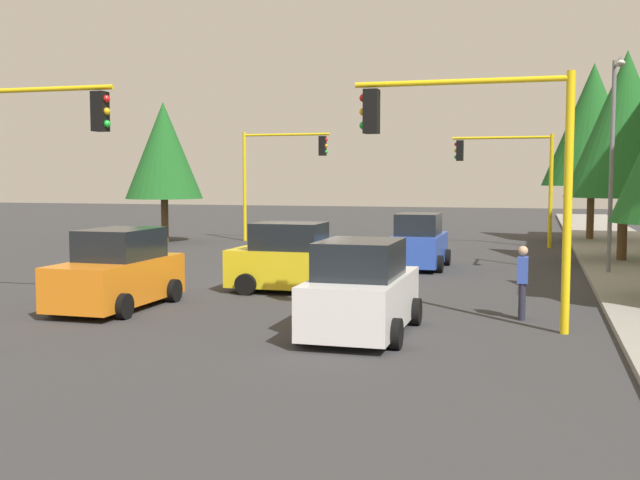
% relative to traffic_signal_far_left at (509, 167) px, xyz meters
% --- Properties ---
extents(ground_plane, '(120.00, 120.00, 0.00)m').
position_rel_traffic_signal_far_left_xyz_m(ground_plane, '(14.00, -5.63, -3.72)').
color(ground_plane, '#353538').
extents(traffic_signal_far_left, '(0.36, 4.59, 5.23)m').
position_rel_traffic_signal_far_left_xyz_m(traffic_signal_far_left, '(0.00, 0.00, 0.00)').
color(traffic_signal_far_left, yellow).
rests_on(traffic_signal_far_left, ground).
extents(traffic_signal_near_left, '(0.36, 4.59, 5.42)m').
position_rel_traffic_signal_far_left_xyz_m(traffic_signal_near_left, '(20.00, 0.03, 0.13)').
color(traffic_signal_near_left, yellow).
rests_on(traffic_signal_near_left, ground).
extents(traffic_signal_near_right, '(0.36, 4.59, 5.58)m').
position_rel_traffic_signal_far_left_xyz_m(traffic_signal_near_right, '(20.00, -11.31, 0.23)').
color(traffic_signal_near_right, yellow).
rests_on(traffic_signal_near_right, ground).
extents(traffic_signal_far_right, '(0.36, 4.59, 5.52)m').
position_rel_traffic_signal_far_left_xyz_m(traffic_signal_far_right, '(-0.00, -11.30, 0.20)').
color(traffic_signal_far_right, yellow).
rests_on(traffic_signal_far_right, ground).
extents(street_lamp_curbside, '(2.15, 0.28, 7.00)m').
position_rel_traffic_signal_far_left_xyz_m(street_lamp_curbside, '(10.39, 3.57, 0.63)').
color(street_lamp_curbside, slate).
rests_on(street_lamp_curbside, ground).
extents(tree_opposite_side, '(3.82, 3.82, 6.97)m').
position_rel_traffic_signal_far_left_xyz_m(tree_opposite_side, '(2.00, -16.63, 0.84)').
color(tree_opposite_side, brown).
rests_on(tree_opposite_side, ground).
extents(tree_roadside_mid, '(4.34, 4.34, 7.93)m').
position_rel_traffic_signal_far_left_xyz_m(tree_roadside_mid, '(6.00, 4.37, 1.49)').
color(tree_roadside_mid, brown).
rests_on(tree_roadside_mid, ground).
extents(tree_roadside_far, '(4.85, 4.85, 8.90)m').
position_rel_traffic_signal_far_left_xyz_m(tree_roadside_far, '(-4.00, 3.87, 2.14)').
color(tree_roadside_far, brown).
rests_on(tree_roadside_far, ground).
extents(car_yellow, '(2.09, 3.71, 1.98)m').
position_rel_traffic_signal_far_left_xyz_m(car_yellow, '(16.00, -5.34, -2.82)').
color(car_yellow, yellow).
rests_on(car_yellow, ground).
extents(car_white, '(4.02, 2.09, 1.98)m').
position_rel_traffic_signal_far_left_xyz_m(car_white, '(21.20, -2.20, -2.82)').
color(car_white, white).
rests_on(car_white, ground).
extents(car_blue, '(3.65, 1.97, 1.98)m').
position_rel_traffic_signal_far_left_xyz_m(car_blue, '(9.43, -2.76, -2.83)').
color(car_blue, blue).
rests_on(car_blue, ground).
extents(car_orange, '(4.07, 2.04, 1.98)m').
position_rel_traffic_signal_far_left_xyz_m(car_orange, '(19.75, -8.75, -2.82)').
color(car_orange, orange).
rests_on(car_orange, ground).
extents(pedestrian_crossing, '(0.40, 0.24, 1.70)m').
position_rel_traffic_signal_far_left_xyz_m(pedestrian_crossing, '(18.59, 0.99, -2.81)').
color(pedestrian_crossing, '#262638').
rests_on(pedestrian_crossing, ground).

